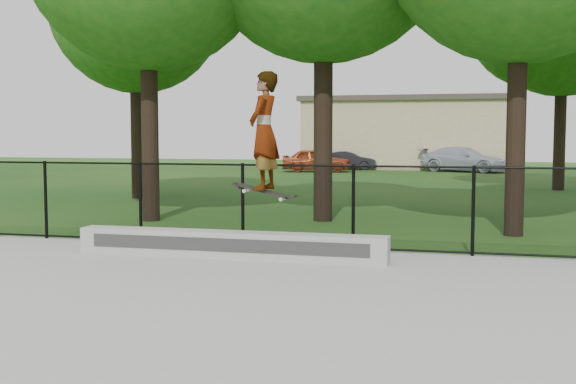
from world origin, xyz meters
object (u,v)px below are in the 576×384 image
Objects in this scene: skater_airborne at (264,133)px; grind_ledge at (229,245)px; car_c at (464,159)px; car_a at (317,160)px; car_b at (349,160)px.

grind_ledge is at bearing 166.45° from skater_airborne.
grind_ledge is 29.82m from car_c.
car_a is (-4.60, 27.62, 0.37)m from grind_ledge.
car_b is at bearing -33.03° from car_a.
car_b is 1.46× the size of skater_airborne.
car_c is at bearing -101.27° from car_b.
car_a is at bearing 100.68° from skater_airborne.
car_a is at bearing 99.45° from grind_ledge.
car_c is (7.81, 2.03, 0.04)m from car_a.
car_b is at bearing 96.18° from grind_ledge.
grind_ledge is 28.00m from car_a.
skater_airborne is (5.24, -27.78, 1.46)m from car_a.
skater_airborne is at bearing -176.98° from car_b.
car_a is 8.07m from car_c.
car_a is 1.84× the size of skater_airborne.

